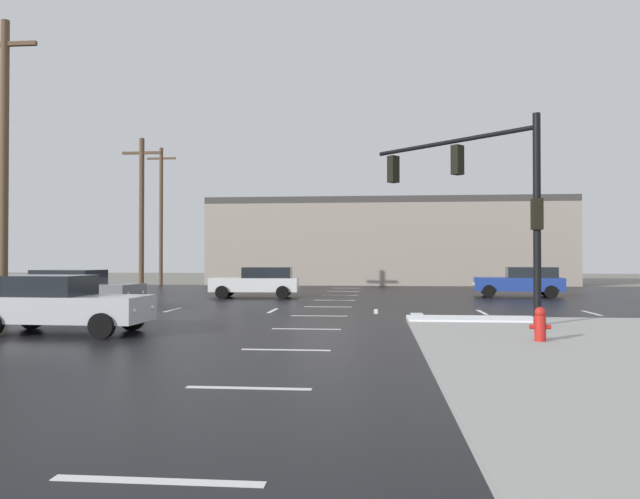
# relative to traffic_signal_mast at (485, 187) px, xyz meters

# --- Properties ---
(ground_plane) EXTENTS (120.00, 120.00, 0.00)m
(ground_plane) POSITION_rel_traffic_signal_mast_xyz_m (-5.39, 4.26, -4.27)
(ground_plane) COLOR slate
(road_asphalt) EXTENTS (44.00, 44.00, 0.02)m
(road_asphalt) POSITION_rel_traffic_signal_mast_xyz_m (-5.39, 4.26, -4.26)
(road_asphalt) COLOR black
(road_asphalt) RESTS_ON ground_plane
(snow_strip_curbside) EXTENTS (4.00, 1.60, 0.06)m
(snow_strip_curbside) POSITION_rel_traffic_signal_mast_xyz_m (-0.39, 0.26, -4.10)
(snow_strip_curbside) COLOR white
(snow_strip_curbside) RESTS_ON sidewalk_corner
(lane_markings) EXTENTS (36.15, 36.15, 0.01)m
(lane_markings) POSITION_rel_traffic_signal_mast_xyz_m (-4.18, 2.88, -4.24)
(lane_markings) COLOR silver
(lane_markings) RESTS_ON road_asphalt
(traffic_signal_mast) EXTENTS (4.64, 4.43, 6.13)m
(traffic_signal_mast) POSITION_rel_traffic_signal_mast_xyz_m (0.00, 0.00, 0.00)
(traffic_signal_mast) COLOR black
(traffic_signal_mast) RESTS_ON sidewalk_corner
(fire_hydrant) EXTENTS (0.48, 0.26, 0.79)m
(fire_hydrant) POSITION_rel_traffic_signal_mast_xyz_m (0.42, -4.64, -3.73)
(fire_hydrant) COLOR red
(fire_hydrant) RESTS_ON sidewalk_corner
(strip_building_background) EXTENTS (27.72, 8.00, 6.69)m
(strip_building_background) POSITION_rel_traffic_signal_mast_xyz_m (-2.48, 29.86, -0.92)
(strip_building_background) COLOR gray
(strip_building_background) RESTS_ON ground_plane
(sedan_white) EXTENTS (4.63, 2.27, 1.58)m
(sedan_white) POSITION_rel_traffic_signal_mast_xyz_m (-9.47, 11.85, -3.41)
(sedan_white) COLOR white
(sedan_white) RESTS_ON road_asphalt
(sedan_grey) EXTENTS (4.68, 2.42, 1.58)m
(sedan_grey) POSITION_rel_traffic_signal_mast_xyz_m (-15.16, 4.10, -3.41)
(sedan_grey) COLOR slate
(sedan_grey) RESTS_ON road_asphalt
(sedan_blue) EXTENTS (4.68, 2.44, 1.58)m
(sedan_blue) POSITION_rel_traffic_signal_mast_xyz_m (4.26, 13.67, -3.41)
(sedan_blue) COLOR navy
(sedan_blue) RESTS_ON road_asphalt
(sedan_silver) EXTENTS (4.59, 2.15, 1.58)m
(sedan_silver) POSITION_rel_traffic_signal_mast_xyz_m (-12.00, -3.38, -3.41)
(sedan_silver) COLOR #B7BABF
(sedan_silver) RESTS_ON road_asphalt
(utility_pole_mid) EXTENTS (2.20, 0.28, 10.03)m
(utility_pole_mid) POSITION_rel_traffic_signal_mast_xyz_m (-15.75, -0.01, 0.97)
(utility_pole_mid) COLOR brown
(utility_pole_mid) RESTS_ON ground_plane
(utility_pole_far) EXTENTS (2.20, 0.28, 8.63)m
(utility_pole_far) POSITION_rel_traffic_signal_mast_xyz_m (-16.14, 12.93, 0.26)
(utility_pole_far) COLOR brown
(utility_pole_far) RESTS_ON ground_plane
(utility_pole_distant) EXTENTS (2.20, 0.28, 10.39)m
(utility_pole_distant) POSITION_rel_traffic_signal_mast_xyz_m (-19.49, 25.19, 1.15)
(utility_pole_distant) COLOR brown
(utility_pole_distant) RESTS_ON ground_plane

